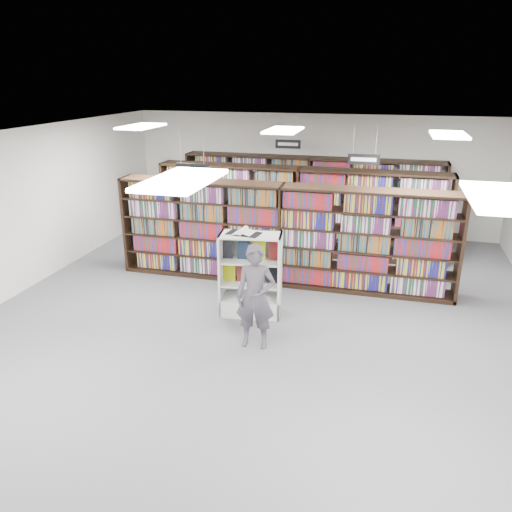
% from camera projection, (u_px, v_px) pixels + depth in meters
% --- Properties ---
extents(floor, '(12.00, 12.00, 0.00)m').
position_uv_depth(floor, '(257.00, 324.00, 8.83)').
color(floor, '#58585D').
rests_on(floor, ground).
extents(ceiling, '(10.00, 12.00, 0.10)m').
position_uv_depth(ceiling, '(257.00, 141.00, 7.74)').
color(ceiling, white).
rests_on(ceiling, wall_back).
extents(wall_back, '(10.00, 0.10, 3.20)m').
position_uv_depth(wall_back, '(312.00, 174.00, 13.74)').
color(wall_back, silver).
rests_on(wall_back, ground).
extents(wall_left, '(0.10, 12.00, 3.20)m').
position_uv_depth(wall_left, '(3.00, 218.00, 9.49)').
color(wall_left, silver).
rests_on(wall_left, ground).
extents(bookshelf_row_near, '(7.00, 0.60, 2.10)m').
position_uv_depth(bookshelf_row_near, '(282.00, 235.00, 10.29)').
color(bookshelf_row_near, black).
rests_on(bookshelf_row_near, floor).
extents(bookshelf_row_mid, '(7.00, 0.60, 2.10)m').
position_uv_depth(bookshelf_row_mid, '(299.00, 211.00, 12.11)').
color(bookshelf_row_mid, black).
rests_on(bookshelf_row_mid, floor).
extents(bookshelf_row_far, '(7.00, 0.60, 2.10)m').
position_uv_depth(bookshelf_row_far, '(310.00, 196.00, 13.65)').
color(bookshelf_row_far, black).
rests_on(bookshelf_row_far, floor).
extents(aisle_sign_left, '(0.65, 0.02, 0.80)m').
position_uv_depth(aisle_sign_left, '(193.00, 168.00, 9.24)').
color(aisle_sign_left, '#B2B2B7').
rests_on(aisle_sign_left, ceiling).
extents(aisle_sign_right, '(0.65, 0.02, 0.80)m').
position_uv_depth(aisle_sign_right, '(364.00, 158.00, 10.33)').
color(aisle_sign_right, '#B2B2B7').
rests_on(aisle_sign_right, ceiling).
extents(aisle_sign_center, '(0.65, 0.02, 0.80)m').
position_uv_depth(aisle_sign_center, '(288.00, 143.00, 12.63)').
color(aisle_sign_center, '#B2B2B7').
rests_on(aisle_sign_center, ceiling).
extents(troffer_front_center, '(0.60, 1.20, 0.04)m').
position_uv_depth(troffer_front_center, '(182.00, 180.00, 5.03)').
color(troffer_front_center, white).
rests_on(troffer_front_center, ceiling).
extents(troffer_front_right, '(0.60, 1.20, 0.04)m').
position_uv_depth(troffer_front_right, '(504.00, 198.00, 4.31)').
color(troffer_front_right, white).
rests_on(troffer_front_right, ceiling).
extents(troffer_back_left, '(0.60, 1.20, 0.04)m').
position_uv_depth(troffer_back_left, '(141.00, 126.00, 10.29)').
color(troffer_back_left, white).
rests_on(troffer_back_left, ceiling).
extents(troffer_back_center, '(0.60, 1.20, 0.04)m').
position_uv_depth(troffer_back_center, '(284.00, 130.00, 9.57)').
color(troffer_back_center, white).
rests_on(troffer_back_center, ceiling).
extents(troffer_back_right, '(0.60, 1.20, 0.04)m').
position_uv_depth(troffer_back_right, '(449.00, 135.00, 8.85)').
color(troffer_back_right, white).
rests_on(troffer_back_right, ceiling).
extents(endcap_display, '(1.16, 0.68, 1.54)m').
position_uv_depth(endcap_display, '(251.00, 288.00, 9.11)').
color(endcap_display, silver).
rests_on(endcap_display, floor).
extents(open_book, '(0.62, 0.41, 0.13)m').
position_uv_depth(open_book, '(243.00, 232.00, 8.74)').
color(open_book, black).
rests_on(open_book, endcap_display).
extents(shopper, '(0.66, 0.46, 1.72)m').
position_uv_depth(shopper, '(255.00, 297.00, 7.87)').
color(shopper, '#454049').
rests_on(shopper, floor).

